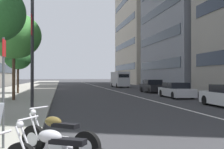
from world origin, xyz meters
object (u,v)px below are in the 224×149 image
car_approaching_light (153,87)px  delivery_van_ahead (120,79)px  motorcycle_by_sign_pole (58,138)px  street_tree_far_plaza (14,36)px  street_tree_by_lamp_post (18,58)px  parking_sign_by_curb (4,82)px  car_following_behind (176,90)px  street_lamp_with_banners (38,23)px

car_approaching_light → delivery_van_ahead: bearing=-0.1°
car_approaching_light → motorcycle_by_sign_pole: bearing=155.9°
street_tree_far_plaza → street_tree_by_lamp_post: size_ratio=1.35×
parking_sign_by_curb → motorcycle_by_sign_pole: bearing=-108.0°
motorcycle_by_sign_pole → street_tree_by_lamp_post: bearing=-41.5°
car_approaching_light → street_tree_far_plaza: street_tree_far_plaza is taller
car_following_behind → street_lamp_with_banners: street_lamp_with_banners is taller
street_lamp_with_banners → street_tree_far_plaza: size_ratio=1.24×
motorcycle_by_sign_pole → delivery_van_ahead: (41.11, -10.10, 0.98)m
car_following_behind → delivery_van_ahead: delivery_van_ahead is taller
parking_sign_by_curb → street_lamp_with_banners: bearing=-0.6°
delivery_van_ahead → street_tree_by_lamp_post: size_ratio=1.29×
motorcycle_by_sign_pole → parking_sign_by_curb: size_ratio=0.69×
motorcycle_by_sign_pole → car_approaching_light: 26.48m
street_tree_far_plaza → parking_sign_by_curb: bearing=-172.0°
motorcycle_by_sign_pole → parking_sign_by_curb: (0.41, 1.27, 1.29)m
car_approaching_light → parking_sign_by_curb: bearing=153.1°
motorcycle_by_sign_pole → car_approaching_light: size_ratio=0.42×
street_tree_far_plaza → street_tree_by_lamp_post: (8.67, 0.94, -1.10)m
street_lamp_with_banners → car_approaching_light: bearing=-38.2°
car_following_behind → parking_sign_by_curb: 19.71m
delivery_van_ahead → street_lamp_with_banners: bearing=159.3°
street_lamp_with_banners → street_tree_far_plaza: street_lamp_with_banners is taller
motorcycle_by_sign_pole → street_lamp_with_banners: 10.70m
delivery_van_ahead → car_following_behind: bearing=178.6°
motorcycle_by_sign_pole → street_lamp_with_banners: bearing=-44.7°
car_approaching_light → delivery_van_ahead: (16.75, 0.28, 0.73)m
motorcycle_by_sign_pole → car_following_behind: size_ratio=0.38×
car_following_behind → street_tree_far_plaza: (-1.94, 13.18, 4.15)m
delivery_van_ahead → parking_sign_by_curb: 42.26m
parking_sign_by_curb → street_tree_by_lamp_post: 23.18m
motorcycle_by_sign_pole → delivery_van_ahead: delivery_van_ahead is taller
parking_sign_by_curb → street_lamp_with_banners: 9.78m
street_tree_by_lamp_post → street_tree_far_plaza: bearing=-173.8°
parking_sign_by_curb → street_lamp_with_banners: size_ratio=0.33×
car_following_behind → street_tree_far_plaza: size_ratio=0.75×
car_approaching_light → street_tree_by_lamp_post: (-1.04, 14.58, 2.99)m
delivery_van_ahead → street_lamp_with_banners: 33.58m
street_lamp_with_banners → street_tree_by_lamp_post: street_lamp_with_banners is taller
street_lamp_with_banners → delivery_van_ahead: bearing=-19.7°
car_following_behind → street_tree_by_lamp_post: (6.72, 14.12, 3.05)m
parking_sign_by_curb → street_lamp_with_banners: (9.26, -0.09, 3.14)m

